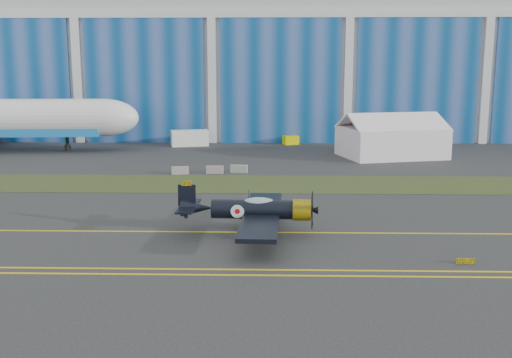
{
  "coord_description": "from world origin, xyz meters",
  "views": [
    {
      "loc": [
        9.59,
        -48.77,
        12.36
      ],
      "look_at": [
        8.27,
        3.47,
        2.52
      ],
      "focal_mm": 42.0,
      "sensor_mm": 36.0,
      "label": 1
    }
  ],
  "objects_px": {
    "shipping_container": "(190,138)",
    "tent": "(392,135)",
    "tug": "(291,140)",
    "warbird": "(253,209)"
  },
  "relations": [
    {
      "from": "shipping_container",
      "to": "tug",
      "type": "bearing_deg",
      "value": -6.83
    },
    {
      "from": "shipping_container",
      "to": "tug",
      "type": "height_order",
      "value": "shipping_container"
    },
    {
      "from": "warbird",
      "to": "tent",
      "type": "bearing_deg",
      "value": 67.71
    },
    {
      "from": "warbird",
      "to": "tug",
      "type": "xyz_separation_m",
      "value": [
        4.5,
        52.81,
        -1.23
      ]
    },
    {
      "from": "tug",
      "to": "warbird",
      "type": "bearing_deg",
      "value": -116.32
    },
    {
      "from": "tug",
      "to": "shipping_container",
      "type": "bearing_deg",
      "value": 166.91
    },
    {
      "from": "shipping_container",
      "to": "tent",
      "type": "bearing_deg",
      "value": -35.37
    },
    {
      "from": "shipping_container",
      "to": "tug",
      "type": "xyz_separation_m",
      "value": [
        16.04,
        2.36,
        -0.55
      ]
    },
    {
      "from": "tent",
      "to": "tug",
      "type": "height_order",
      "value": "tent"
    },
    {
      "from": "tent",
      "to": "shipping_container",
      "type": "height_order",
      "value": "tent"
    }
  ]
}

